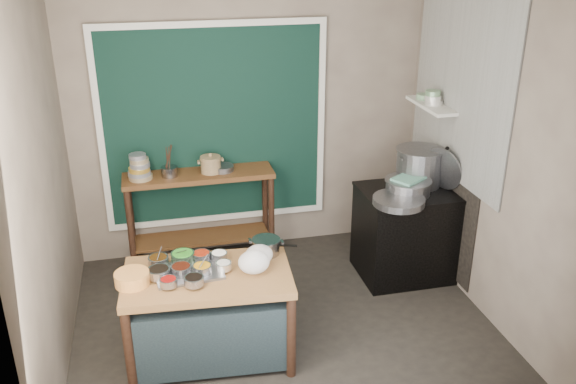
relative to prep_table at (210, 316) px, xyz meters
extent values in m
cube|color=black|center=(0.65, 0.30, -0.39)|extent=(3.50, 3.00, 0.02)
cube|color=#7A6C5E|center=(0.65, 1.81, 1.02)|extent=(3.50, 0.02, 2.80)
cube|color=#7A6C5E|center=(-1.11, 0.30, 1.02)|extent=(0.02, 3.00, 2.80)
cube|color=#7A6C5E|center=(2.41, 0.30, 1.02)|extent=(0.02, 3.00, 2.80)
cube|color=black|center=(0.30, 1.77, 0.98)|extent=(2.10, 0.02, 1.90)
cube|color=#B2B2AA|center=(2.38, 0.85, 1.48)|extent=(0.02, 1.70, 1.70)
cube|color=black|center=(2.39, 0.95, 0.32)|extent=(0.01, 1.30, 1.30)
cube|color=beige|center=(2.28, 1.15, 1.23)|extent=(0.22, 0.70, 0.03)
cube|color=brown|center=(0.00, 0.00, 0.00)|extent=(1.30, 0.82, 0.75)
cube|color=#563718|center=(0.10, 1.58, 0.10)|extent=(1.45, 0.40, 0.95)
cube|color=black|center=(2.00, 0.85, 0.05)|extent=(0.90, 0.68, 0.85)
cube|color=black|center=(2.00, 0.85, 0.49)|extent=(0.92, 0.69, 0.03)
cube|color=gray|center=(-0.13, 0.04, 0.39)|extent=(0.52, 0.39, 0.02)
cylinder|color=gray|center=(-0.35, 0.01, 0.43)|extent=(0.17, 0.17, 0.06)
cylinder|color=gray|center=(-0.04, 0.00, 0.43)|extent=(0.15, 0.15, 0.06)
cylinder|color=silver|center=(0.13, 0.01, 0.42)|extent=(0.12, 0.12, 0.05)
cylinder|color=gray|center=(-0.02, 0.19, 0.43)|extent=(0.15, 0.15, 0.06)
cylinder|color=gray|center=(-0.11, -0.16, 0.43)|extent=(0.15, 0.15, 0.06)
cylinder|color=gray|center=(0.11, 0.17, 0.43)|extent=(0.13, 0.13, 0.06)
cylinder|color=gray|center=(-0.29, -0.13, 0.42)|extent=(0.13, 0.13, 0.05)
cylinder|color=gray|center=(-0.19, 0.01, 0.43)|extent=(0.16, 0.16, 0.06)
cylinder|color=gray|center=(-0.16, 0.19, 0.43)|extent=(0.18, 0.18, 0.07)
cylinder|color=gray|center=(-0.35, 0.19, 0.43)|extent=(0.16, 0.16, 0.06)
cylinder|color=#C57D3E|center=(-0.54, -0.02, 0.42)|extent=(0.28, 0.28, 0.10)
ellipsoid|color=white|center=(0.35, -0.06, 0.46)|extent=(0.27, 0.24, 0.18)
ellipsoid|color=white|center=(0.41, 0.06, 0.45)|extent=(0.26, 0.25, 0.16)
cylinder|color=tan|center=(-0.45, 1.55, 0.60)|extent=(0.22, 0.22, 0.04)
cylinder|color=gray|center=(-0.45, 1.55, 0.64)|extent=(0.21, 0.21, 0.04)
cylinder|color=gold|center=(-0.45, 1.55, 0.68)|extent=(0.19, 0.19, 0.04)
cylinder|color=gray|center=(-0.45, 1.55, 0.72)|extent=(0.19, 0.19, 0.04)
cylinder|color=tan|center=(-0.45, 1.55, 0.76)|extent=(0.18, 0.18, 0.04)
cylinder|color=gray|center=(-0.45, 1.55, 0.80)|extent=(0.16, 0.16, 0.04)
cylinder|color=gray|center=(-0.17, 1.56, 0.62)|extent=(0.16, 0.16, 0.09)
cylinder|color=gray|center=(0.34, 1.59, 0.60)|extent=(0.24, 0.24, 0.05)
cylinder|color=gray|center=(2.29, 0.82, 0.71)|extent=(0.27, 0.43, 0.42)
cube|color=slate|center=(1.94, 0.78, 0.66)|extent=(0.35, 0.33, 0.02)
cylinder|color=gray|center=(1.77, 0.59, 0.54)|extent=(0.57, 0.57, 0.06)
cylinder|color=silver|center=(2.28, 1.13, 1.26)|extent=(0.16, 0.16, 0.04)
cylinder|color=silver|center=(2.28, 1.13, 1.31)|extent=(0.15, 0.15, 0.04)
cylinder|color=gray|center=(2.28, 1.13, 1.35)|extent=(0.14, 0.14, 0.04)
cylinder|color=gray|center=(2.28, 1.33, 1.26)|extent=(0.17, 0.17, 0.05)
camera|label=1|loc=(-0.32, -3.97, 2.73)|focal=38.00mm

